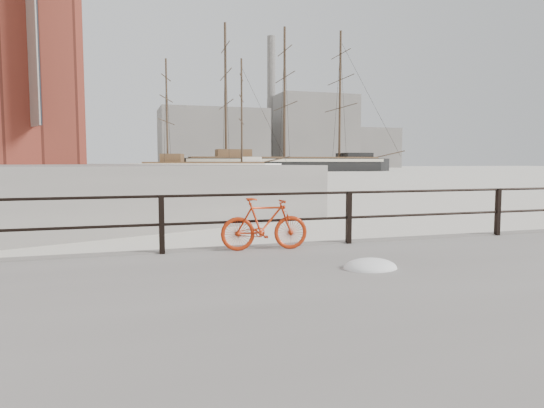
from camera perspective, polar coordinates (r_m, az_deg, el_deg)
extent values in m
plane|color=white|center=(11.58, 24.37, -4.97)|extent=(400.00, 400.00, 0.00)
imported|color=#A9280B|center=(8.56, -0.89, -2.36)|extent=(1.56, 0.39, 0.93)
ellipsoid|color=white|center=(7.29, 11.50, -6.29)|extent=(0.82, 0.64, 0.29)
cube|color=gray|center=(151.19, -6.98, 7.59)|extent=(32.00, 18.00, 18.00)
cube|color=gray|center=(166.08, 4.77, 8.40)|extent=(26.00, 20.00, 24.00)
cube|color=gray|center=(180.22, 10.98, 6.46)|extent=(20.00, 16.00, 14.00)
cylinder|color=gray|center=(167.28, -0.08, 11.83)|extent=(2.80, 2.80, 44.00)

